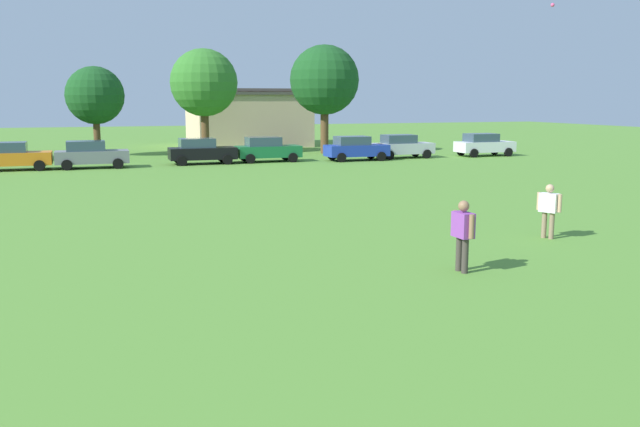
# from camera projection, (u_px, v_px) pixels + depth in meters

# --- Properties ---
(ground_plane) EXTENTS (160.00, 160.00, 0.00)m
(ground_plane) POSITION_uv_depth(u_px,v_px,m) (116.00, 193.00, 30.68)
(ground_plane) COLOR #568C33
(adult_bystander) EXTENTS (0.35, 0.84, 1.77)m
(adult_bystander) POSITION_uv_depth(u_px,v_px,m) (463.00, 230.00, 16.41)
(adult_bystander) COLOR #3F3833
(adult_bystander) RESTS_ON ground
(bystander_near_trees) EXTENTS (0.51, 0.72, 1.65)m
(bystander_near_trees) POSITION_uv_depth(u_px,v_px,m) (549.00, 206.00, 20.44)
(bystander_near_trees) COLOR #8C7259
(bystander_near_trees) RESTS_ON ground
(parked_car_orange_1) EXTENTS (4.30, 2.02, 1.68)m
(parked_car_orange_1) POSITION_uv_depth(u_px,v_px,m) (12.00, 156.00, 40.23)
(parked_car_orange_1) COLOR orange
(parked_car_orange_1) RESTS_ON ground
(parked_car_gray_2) EXTENTS (4.30, 2.02, 1.68)m
(parked_car_gray_2) POSITION_uv_depth(u_px,v_px,m) (91.00, 154.00, 41.50)
(parked_car_gray_2) COLOR slate
(parked_car_gray_2) RESTS_ON ground
(parked_car_black_3) EXTENTS (4.30, 2.02, 1.68)m
(parked_car_black_3) POSITION_uv_depth(u_px,v_px,m) (201.00, 151.00, 44.20)
(parked_car_black_3) COLOR black
(parked_car_black_3) RESTS_ON ground
(parked_car_green_4) EXTENTS (4.30, 2.02, 1.68)m
(parked_car_green_4) POSITION_uv_depth(u_px,v_px,m) (267.00, 149.00, 45.80)
(parked_car_green_4) COLOR #196B38
(parked_car_green_4) RESTS_ON ground
(parked_car_blue_5) EXTENTS (4.30, 2.02, 1.68)m
(parked_car_blue_5) POSITION_uv_depth(u_px,v_px,m) (355.00, 148.00, 46.74)
(parked_car_blue_5) COLOR #1E38AD
(parked_car_blue_5) RESTS_ON ground
(parked_car_silver_6) EXTENTS (4.30, 2.02, 1.68)m
(parked_car_silver_6) POSITION_uv_depth(u_px,v_px,m) (402.00, 146.00, 48.78)
(parked_car_silver_6) COLOR silver
(parked_car_silver_6) RESTS_ON ground
(parked_car_white_7) EXTENTS (4.30, 2.02, 1.68)m
(parked_car_white_7) POSITION_uv_depth(u_px,v_px,m) (484.00, 145.00, 50.49)
(parked_car_white_7) COLOR white
(parked_car_white_7) RESTS_ON ground
(tree_center) EXTENTS (4.23, 4.23, 6.59)m
(tree_center) POSITION_uv_depth(u_px,v_px,m) (95.00, 96.00, 49.69)
(tree_center) COLOR brown
(tree_center) RESTS_ON ground
(tree_right) EXTENTS (5.15, 5.15, 8.02)m
(tree_right) POSITION_uv_depth(u_px,v_px,m) (204.00, 83.00, 51.80)
(tree_right) COLOR brown
(tree_right) RESTS_ON ground
(tree_far_right) EXTENTS (5.36, 5.36, 8.35)m
(tree_far_right) POSITION_uv_depth(u_px,v_px,m) (325.00, 80.00, 52.31)
(tree_far_right) COLOR brown
(tree_far_right) RESTS_ON ground
(house_left) EXTENTS (8.87, 6.31, 5.13)m
(house_left) POSITION_uv_depth(u_px,v_px,m) (241.00, 117.00, 61.82)
(house_left) COLOR beige
(house_left) RESTS_ON ground
(house_right) EXTENTS (10.50, 8.92, 4.82)m
(house_right) POSITION_uv_depth(u_px,v_px,m) (248.00, 119.00, 62.05)
(house_right) COLOR beige
(house_right) RESTS_ON ground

